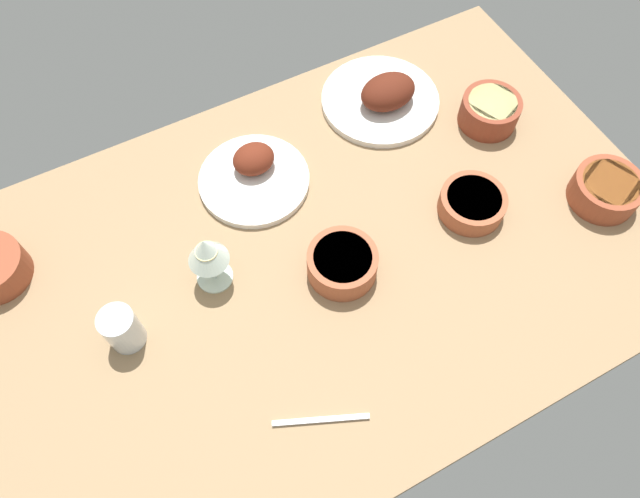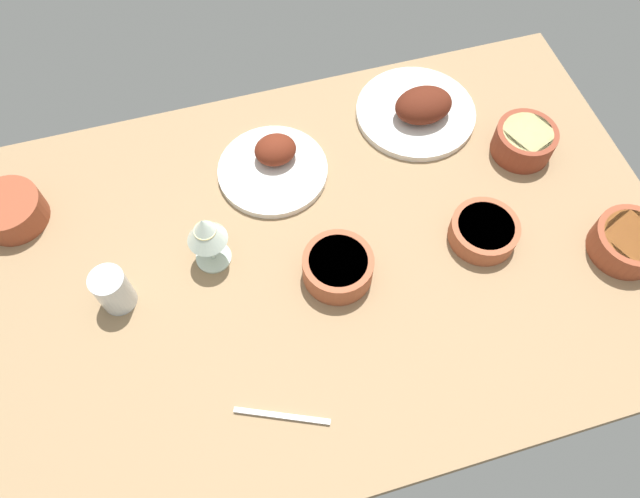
{
  "view_description": "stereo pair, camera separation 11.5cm",
  "coord_description": "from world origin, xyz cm",
  "px_view_note": "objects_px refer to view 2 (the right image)",
  "views": [
    {
      "loc": [
        26.02,
        49.16,
        106.66
      ],
      "look_at": [
        0.0,
        0.0,
        6.0
      ],
      "focal_mm": 33.24,
      "sensor_mm": 36.0,
      "label": 1
    },
    {
      "loc": [
        15.37,
        53.46,
        106.66
      ],
      "look_at": [
        0.0,
        0.0,
        6.0
      ],
      "focal_mm": 33.24,
      "sensor_mm": 36.0,
      "label": 2
    }
  ],
  "objects_px": {
    "bowl_sauce": "(338,267)",
    "bowl_soup": "(629,242)",
    "bowl_pasta": "(484,231)",
    "bowl_potatoes": "(524,141)",
    "water_tumbler": "(113,290)",
    "plate_near_viewer": "(274,164)",
    "wine_glass": "(205,232)",
    "plate_far_side": "(419,110)",
    "bowl_onions": "(10,210)",
    "fork_loose": "(282,416)"
  },
  "relations": [
    {
      "from": "plate_far_side",
      "to": "bowl_soup",
      "type": "xyz_separation_m",
      "value": [
        -0.27,
        0.43,
        0.01
      ]
    },
    {
      "from": "wine_glass",
      "to": "water_tumbler",
      "type": "relative_size",
      "value": 1.52
    },
    {
      "from": "wine_glass",
      "to": "fork_loose",
      "type": "xyz_separation_m",
      "value": [
        -0.05,
        0.34,
        -0.1
      ]
    },
    {
      "from": "bowl_onions",
      "to": "water_tumbler",
      "type": "xyz_separation_m",
      "value": [
        -0.18,
        0.24,
        0.01
      ]
    },
    {
      "from": "bowl_sauce",
      "to": "bowl_soup",
      "type": "xyz_separation_m",
      "value": [
        -0.56,
        0.1,
        0.0
      ]
    },
    {
      "from": "water_tumbler",
      "to": "bowl_potatoes",
      "type": "bearing_deg",
      "value": -172.38
    },
    {
      "from": "fork_loose",
      "to": "water_tumbler",
      "type": "bearing_deg",
      "value": 152.57
    },
    {
      "from": "plate_near_viewer",
      "to": "bowl_sauce",
      "type": "bearing_deg",
      "value": 101.78
    },
    {
      "from": "water_tumbler",
      "to": "wine_glass",
      "type": "bearing_deg",
      "value": -167.74
    },
    {
      "from": "bowl_onions",
      "to": "water_tumbler",
      "type": "relative_size",
      "value": 1.44
    },
    {
      "from": "bowl_potatoes",
      "to": "bowl_soup",
      "type": "bearing_deg",
      "value": 107.15
    },
    {
      "from": "bowl_potatoes",
      "to": "bowl_soup",
      "type": "relative_size",
      "value": 0.93
    },
    {
      "from": "bowl_potatoes",
      "to": "fork_loose",
      "type": "height_order",
      "value": "bowl_potatoes"
    },
    {
      "from": "bowl_onions",
      "to": "wine_glass",
      "type": "xyz_separation_m",
      "value": [
        -0.37,
        0.2,
        0.07
      ]
    },
    {
      "from": "bowl_onions",
      "to": "bowl_sauce",
      "type": "bearing_deg",
      "value": 152.97
    },
    {
      "from": "plate_far_side",
      "to": "fork_loose",
      "type": "height_order",
      "value": "plate_far_side"
    },
    {
      "from": "wine_glass",
      "to": "fork_loose",
      "type": "distance_m",
      "value": 0.35
    },
    {
      "from": "plate_near_viewer",
      "to": "bowl_soup",
      "type": "xyz_separation_m",
      "value": [
        -0.61,
        0.38,
        0.01
      ]
    },
    {
      "from": "bowl_pasta",
      "to": "bowl_onions",
      "type": "relative_size",
      "value": 1.01
    },
    {
      "from": "plate_near_viewer",
      "to": "water_tumbler",
      "type": "height_order",
      "value": "water_tumbler"
    },
    {
      "from": "plate_near_viewer",
      "to": "wine_glass",
      "type": "distance_m",
      "value": 0.25
    },
    {
      "from": "bowl_sauce",
      "to": "fork_loose",
      "type": "distance_m",
      "value": 0.29
    },
    {
      "from": "bowl_soup",
      "to": "fork_loose",
      "type": "height_order",
      "value": "bowl_soup"
    },
    {
      "from": "bowl_pasta",
      "to": "bowl_soup",
      "type": "xyz_separation_m",
      "value": [
        -0.26,
        0.1,
        0.01
      ]
    },
    {
      "from": "plate_far_side",
      "to": "bowl_soup",
      "type": "bearing_deg",
      "value": 121.69
    },
    {
      "from": "bowl_sauce",
      "to": "fork_loose",
      "type": "relative_size",
      "value": 0.81
    },
    {
      "from": "bowl_soup",
      "to": "fork_loose",
      "type": "distance_m",
      "value": 0.74
    },
    {
      "from": "bowl_pasta",
      "to": "plate_near_viewer",
      "type": "bearing_deg",
      "value": -37.72
    },
    {
      "from": "plate_far_side",
      "to": "bowl_pasta",
      "type": "bearing_deg",
      "value": 92.09
    },
    {
      "from": "bowl_onions",
      "to": "bowl_soup",
      "type": "distance_m",
      "value": 1.22
    },
    {
      "from": "bowl_potatoes",
      "to": "wine_glass",
      "type": "distance_m",
      "value": 0.7
    },
    {
      "from": "bowl_sauce",
      "to": "water_tumbler",
      "type": "xyz_separation_m",
      "value": [
        0.41,
        -0.06,
        0.01
      ]
    },
    {
      "from": "plate_near_viewer",
      "to": "bowl_potatoes",
      "type": "distance_m",
      "value": 0.54
    },
    {
      "from": "bowl_potatoes",
      "to": "bowl_soup",
      "type": "xyz_separation_m",
      "value": [
        -0.09,
        0.28,
        -0.0
      ]
    },
    {
      "from": "bowl_pasta",
      "to": "fork_loose",
      "type": "xyz_separation_m",
      "value": [
        0.47,
        0.23,
        -0.02
      ]
    },
    {
      "from": "bowl_potatoes",
      "to": "bowl_onions",
      "type": "height_order",
      "value": "bowl_potatoes"
    },
    {
      "from": "bowl_pasta",
      "to": "wine_glass",
      "type": "xyz_separation_m",
      "value": [
        0.52,
        -0.1,
        0.07
      ]
    },
    {
      "from": "bowl_soup",
      "to": "plate_near_viewer",
      "type": "bearing_deg",
      "value": -31.79
    },
    {
      "from": "plate_far_side",
      "to": "water_tumbler",
      "type": "bearing_deg",
      "value": 21.09
    },
    {
      "from": "bowl_potatoes",
      "to": "bowl_pasta",
      "type": "height_order",
      "value": "bowl_potatoes"
    },
    {
      "from": "bowl_potatoes",
      "to": "plate_far_side",
      "type": "bearing_deg",
      "value": -40.04
    },
    {
      "from": "plate_near_viewer",
      "to": "bowl_potatoes",
      "type": "bearing_deg",
      "value": 169.39
    },
    {
      "from": "bowl_potatoes",
      "to": "bowl_onions",
      "type": "relative_size",
      "value": 0.98
    },
    {
      "from": "plate_far_side",
      "to": "wine_glass",
      "type": "distance_m",
      "value": 0.57
    },
    {
      "from": "wine_glass",
      "to": "bowl_sauce",
      "type": "bearing_deg",
      "value": 155.56
    },
    {
      "from": "bowl_onions",
      "to": "bowl_soup",
      "type": "xyz_separation_m",
      "value": [
        -1.15,
        0.41,
        -0.0
      ]
    },
    {
      "from": "plate_far_side",
      "to": "bowl_pasta",
      "type": "height_order",
      "value": "plate_far_side"
    },
    {
      "from": "plate_near_viewer",
      "to": "water_tumbler",
      "type": "distance_m",
      "value": 0.42
    },
    {
      "from": "plate_near_viewer",
      "to": "bowl_pasta",
      "type": "bearing_deg",
      "value": 142.28
    },
    {
      "from": "bowl_potatoes",
      "to": "water_tumbler",
      "type": "xyz_separation_m",
      "value": [
        0.88,
        0.12,
        0.01
      ]
    }
  ]
}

